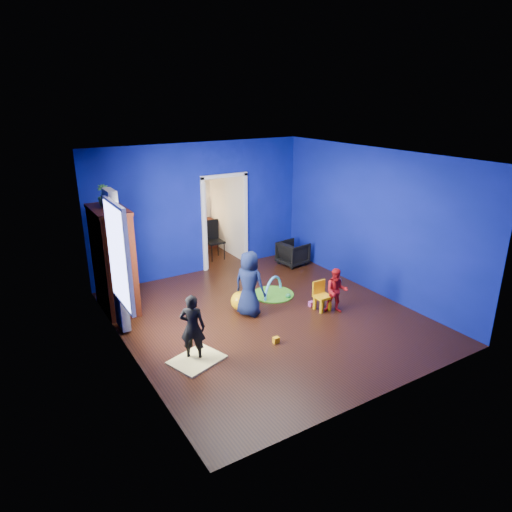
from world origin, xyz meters
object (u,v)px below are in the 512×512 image
play_mat (273,294)px  child_navy (249,284)px  tv_armoire (114,260)px  toddler_red (336,291)px  armchair (293,253)px  folding_chair (215,241)px  study_desk (198,235)px  vase (112,206)px  hopper_ball (240,301)px  kid_chair (323,297)px  crt_tv (115,258)px  child_black (193,327)px

play_mat → child_navy: bearing=-149.9°
tv_armoire → toddler_red: bearing=-33.4°
armchair → folding_chair: bearing=38.8°
tv_armoire → play_mat: size_ratio=2.33×
armchair → toddler_red: toddler_red is taller
study_desk → play_mat: bearing=-89.5°
armchair → folding_chair: 1.94m
armchair → vase: (-4.23, -0.52, 1.77)m
child_navy → vase: 2.74m
toddler_red → vase: bearing=-176.0°
toddler_red → study_desk: toddler_red is taller
child_navy → hopper_ball: (-0.05, 0.25, -0.43)m
armchair → hopper_ball: (-2.28, -1.47, -0.10)m
vase → armchair: bearing=7.0°
folding_chair → play_mat: bearing=-89.3°
hopper_ball → kid_chair: (1.32, -0.80, 0.07)m
hopper_ball → study_desk: 3.85m
armchair → vase: bearing=88.9°
hopper_ball → kid_chair: 1.54m
child_navy → toddler_red: bearing=-147.6°
crt_tv → folding_chair: 3.23m
toddler_red → folding_chair: (-0.60, 3.79, 0.03)m
play_mat → folding_chair: folding_chair is taller
child_navy → kid_chair: bearing=-143.2°
child_black → toddler_red: (2.91, 0.07, -0.10)m
tv_armoire → hopper_ball: 2.45m
vase → folding_chair: (2.82, 1.84, -1.60)m
hopper_ball → play_mat: size_ratio=0.43×
armchair → crt_tv: size_ratio=0.88×
folding_chair → hopper_ball: bearing=-107.3°
tv_armoire → crt_tv: (0.04, 0.00, 0.04)m
child_black → tv_armoire: size_ratio=0.54×
play_mat → kid_chair: bearing=-68.1°
vase → tv_armoire: bearing=90.0°
armchair → child_black: bearing=116.3°
tv_armoire → folding_chair: 3.25m
child_black → play_mat: (2.34, 1.32, -0.52)m
child_black → folding_chair: size_ratio=1.15×
armchair → tv_armoire: 4.29m
hopper_ball → crt_tv: bearing=146.8°
tv_armoire → folding_chair: tv_armoire is taller
study_desk → child_black: bearing=-115.6°
folding_chair → crt_tv: bearing=-151.1°
study_desk → tv_armoire: bearing=-138.5°
child_black → hopper_ball: (1.44, 1.07, -0.35)m
crt_tv → child_navy: bearing=-37.4°
toddler_red → crt_tv: (-3.38, 2.25, 0.59)m
armchair → child_black: 4.51m
vase → hopper_ball: vase is taller
hopper_ball → study_desk: size_ratio=0.41×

